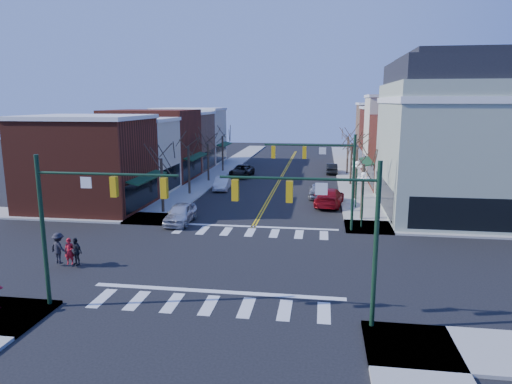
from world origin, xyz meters
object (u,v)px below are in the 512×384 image
at_px(pedestrian_dark_b, 59,248).
at_px(car_right_mid, 318,190).
at_px(victorian_corner, 460,136).
at_px(car_right_far, 332,169).
at_px(car_left_far, 242,171).
at_px(car_left_near, 180,214).
at_px(car_left_mid, 222,183).
at_px(lamppost_midblock, 357,176).
at_px(pedestrian_red_a, 69,251).
at_px(lamppost_corner, 363,190).
at_px(pedestrian_dark_a, 76,251).
at_px(car_right_near, 329,197).

bearing_deg(pedestrian_dark_b, car_right_mid, -105.60).
distance_m(victorian_corner, car_right_far, 23.94).
xyz_separation_m(car_left_far, pedestrian_dark_b, (-4.94, -33.49, 0.33)).
distance_m(car_left_near, car_right_mid, 15.54).
bearing_deg(car_left_mid, car_right_far, 43.04).
bearing_deg(car_left_mid, lamppost_midblock, -31.97).
height_order(victorian_corner, pedestrian_red_a, victorian_corner).
height_order(lamppost_corner, pedestrian_dark_b, lamppost_corner).
xyz_separation_m(car_left_near, pedestrian_dark_b, (-4.12, -10.27, 0.29)).
xyz_separation_m(car_right_mid, pedestrian_dark_b, (-14.80, -21.55, 0.30)).
bearing_deg(car_right_far, car_left_near, 65.12).
distance_m(car_left_near, car_left_mid, 14.23).
height_order(car_left_far, car_right_mid, car_right_mid).
distance_m(car_left_far, pedestrian_dark_a, 33.82).
xyz_separation_m(car_right_far, pedestrian_red_a, (-15.68, -37.72, 0.25)).
height_order(car_left_near, pedestrian_dark_a, pedestrian_dark_a).
bearing_deg(lamppost_corner, pedestrian_red_a, -148.17).
height_order(car_right_mid, pedestrian_red_a, pedestrian_red_a).
relative_size(car_left_mid, pedestrian_red_a, 2.73).
distance_m(victorian_corner, car_right_mid, 13.94).
height_order(car_right_mid, car_right_far, car_right_mid).
height_order(lamppost_corner, car_right_mid, lamppost_corner).
distance_m(car_right_near, pedestrian_dark_b, 24.18).
bearing_deg(lamppost_midblock, lamppost_corner, -90.00).
bearing_deg(pedestrian_dark_a, car_left_near, 96.95).
height_order(lamppost_corner, car_left_mid, lamppost_corner).
bearing_deg(pedestrian_dark_a, pedestrian_dark_b, -162.90).
height_order(car_left_near, pedestrian_red_a, pedestrian_red_a).
bearing_deg(car_right_mid, pedestrian_dark_a, 57.21).
bearing_deg(car_right_mid, car_right_far, -96.23).
height_order(lamppost_midblock, pedestrian_dark_b, lamppost_midblock).
bearing_deg(lamppost_corner, car_right_mid, 107.50).
height_order(car_left_near, pedestrian_dark_b, pedestrian_dark_b).
xyz_separation_m(lamppost_midblock, pedestrian_dark_a, (-17.07, -17.39, -1.99)).
distance_m(lamppost_midblock, car_left_far, 21.07).
xyz_separation_m(lamppost_corner, lamppost_midblock, (0.00, 6.50, 0.00)).
bearing_deg(pedestrian_red_a, car_right_mid, 48.25).
relative_size(car_right_near, pedestrian_dark_b, 3.06).
bearing_deg(car_left_mid, pedestrian_dark_b, -104.49).
bearing_deg(lamppost_corner, car_left_far, 120.27).
bearing_deg(car_right_near, car_left_near, 41.99).
xyz_separation_m(lamppost_corner, car_right_near, (-2.32, 7.46, -2.14)).
bearing_deg(car_left_far, car_right_mid, -48.26).
bearing_deg(lamppost_corner, victorian_corner, 35.86).
relative_size(lamppost_corner, pedestrian_red_a, 2.76).
relative_size(lamppost_midblock, pedestrian_dark_b, 2.34).
xyz_separation_m(car_left_mid, car_right_mid, (10.46, -2.94, 0.07)).
xyz_separation_m(car_left_mid, car_left_far, (0.60, 9.00, 0.04)).
bearing_deg(car_right_near, pedestrian_dark_a, 59.10).
relative_size(victorian_corner, lamppost_corner, 3.29).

